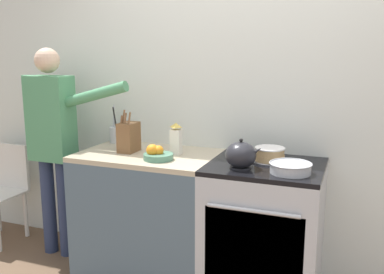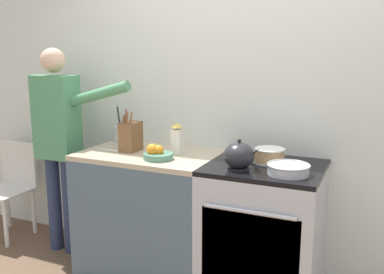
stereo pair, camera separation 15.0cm
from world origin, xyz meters
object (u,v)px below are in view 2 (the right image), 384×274
stove_range (263,232)px  tea_kettle (239,156)px  dining_chair (12,183)px  fruit_bowl (157,154)px  mixing_bowl (288,169)px  knife_block (131,136)px  layer_cake (270,156)px  milk_carton (177,139)px  utensil_crock (121,133)px  person_baker (58,133)px

stove_range → tea_kettle: size_ratio=3.86×
tea_kettle → dining_chair: bearing=174.3°
tea_kettle → fruit_bowl: (-0.58, -0.00, -0.05)m
mixing_bowl → dining_chair: bearing=174.8°
stove_range → dining_chair: size_ratio=1.10×
tea_kettle → knife_block: 0.89m
layer_cake → tea_kettle: bearing=-124.2°
mixing_bowl → milk_carton: bearing=167.0°
mixing_bowl → utensil_crock: size_ratio=0.84×
layer_cake → knife_block: size_ratio=0.80×
mixing_bowl → fruit_bowl: (-0.89, 0.01, 0.00)m
layer_cake → tea_kettle: size_ratio=1.02×
person_baker → tea_kettle: bearing=-18.8°
mixing_bowl → dining_chair: mixing_bowl is taller
tea_kettle → person_baker: bearing=175.0°
stove_range → dining_chair: bearing=178.1°
mixing_bowl → person_baker: person_baker is taller
stove_range → dining_chair: (-2.33, 0.08, 0.02)m
stove_range → knife_block: 1.16m
person_baker → stove_range: bearing=-13.7°
stove_range → dining_chair: 2.33m
fruit_bowl → layer_cake: bearing=16.0°
milk_carton → fruit_bowl: bearing=-108.4°
knife_block → dining_chair: 1.44m
layer_cake → knife_block: knife_block is taller
mixing_bowl → tea_kettle: bearing=178.4°
tea_kettle → fruit_bowl: tea_kettle is taller
utensil_crock → mixing_bowl: bearing=-15.2°
milk_carton → mixing_bowl: bearing=-13.0°
person_baker → dining_chair: size_ratio=1.99×
tea_kettle → milk_carton: 0.55m
tea_kettle → mixing_bowl: 0.31m
person_baker → knife_block: bearing=-14.0°
knife_block → dining_chair: knife_block is taller
tea_kettle → knife_block: (-0.88, 0.13, 0.03)m
dining_chair → fruit_bowl: bearing=-28.7°
mixing_bowl → knife_block: knife_block is taller
layer_cake → tea_kettle: tea_kettle is taller
stove_range → milk_carton: milk_carton is taller
milk_carton → dining_chair: size_ratio=0.27×
knife_block → dining_chair: (-1.32, 0.08, -0.55)m
tea_kettle → milk_carton: milk_carton is taller
stove_range → mixing_bowl: 0.54m
tea_kettle → knife_block: knife_block is taller
fruit_bowl → person_baker: bearing=172.0°
knife_block → person_baker: bearing=179.9°
knife_block → fruit_bowl: size_ratio=1.51×
layer_cake → utensil_crock: bearing=172.2°
tea_kettle → person_baker: (-1.55, 0.13, -0.00)m
person_baker → dining_chair: person_baker is taller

